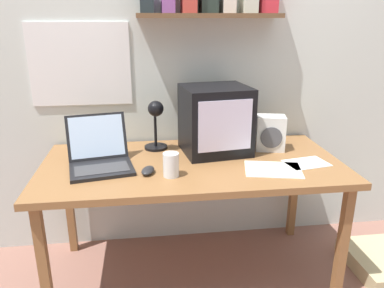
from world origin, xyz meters
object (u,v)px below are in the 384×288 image
Objects in this scene: desk_lamp at (156,120)px; corner_desk at (192,171)px; loose_paper_near_monitor at (273,169)px; crt_monitor at (215,120)px; laptop at (100,154)px; computer_mouse at (148,171)px; printed_handout at (306,163)px; juice_glass at (171,166)px; space_heater at (270,133)px.

corner_desk is at bearing -53.07° from desk_lamp.
loose_paper_near_monitor reaches higher than corner_desk.
corner_desk is 4.00× the size of crt_monitor.
desk_lamp is at bearing 22.88° from laptop.
computer_mouse is 0.49× the size of printed_handout.
desk_lamp is at bearing 131.33° from corner_desk.
desk_lamp is 0.86m from printed_handout.
printed_handout is at bearing -9.83° from corner_desk.
juice_glass is at bearing -178.71° from loose_paper_near_monitor.
laptop is 0.28m from computer_mouse.
crt_monitor is 1.98× the size of space_heater.
loose_paper_near_monitor is (0.63, -0.03, -0.01)m from computer_mouse.
corner_desk is 7.90× the size of space_heater.
laptop is at bearing 174.29° from printed_handout.
laptop is (-0.48, 0.00, 0.12)m from corner_desk.
space_heater is (0.60, 0.31, 0.05)m from juice_glass.
laptop reaches higher than printed_handout.
crt_monitor reaches higher than computer_mouse.
laptop is 1.09m from printed_handout.
juice_glass is at bearing -138.48° from crt_monitor.
space_heater is (0.95, 0.13, 0.04)m from laptop.
space_heater is 0.29m from printed_handout.
crt_monitor is 0.54m from printed_handout.
corner_desk is 4.96× the size of loose_paper_near_monitor.
corner_desk is at bearing 28.97° from computer_mouse.
juice_glass reaches higher than computer_mouse.
crt_monitor reaches higher than printed_handout.
juice_glass is at bearing -86.10° from desk_lamp.
space_heater is 0.33m from loose_paper_near_monitor.
laptop is (-0.63, -0.14, -0.13)m from crt_monitor.
computer_mouse reaches higher than loose_paper_near_monitor.
laptop is at bearing -150.61° from desk_lamp.
corner_desk is 0.24m from juice_glass.
computer_mouse is 0.83m from printed_handout.
space_heater is at bearing 16.15° from corner_desk.
desk_lamp is (0.30, 0.20, 0.12)m from laptop.
printed_handout is (1.08, -0.11, -0.06)m from laptop.
juice_glass is 0.73m from printed_handout.
computer_mouse is (-0.39, -0.28, -0.17)m from crt_monitor.
crt_monitor reaches higher than space_heater.
crt_monitor reaches higher than loose_paper_near_monitor.
corner_desk is 0.32m from crt_monitor.
loose_paper_near_monitor is (0.24, -0.31, -0.19)m from crt_monitor.
crt_monitor is at bearing 49.29° from juice_glass.
computer_mouse is (-0.71, -0.27, -0.08)m from space_heater.
desk_lamp is (-0.33, 0.06, -0.01)m from crt_monitor.
crt_monitor is at bearing 128.26° from loose_paper_near_monitor.
laptop is 3.27× the size of juice_glass.
space_heater is 0.63× the size of loose_paper_near_monitor.
desk_lamp reaches higher than juice_glass.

